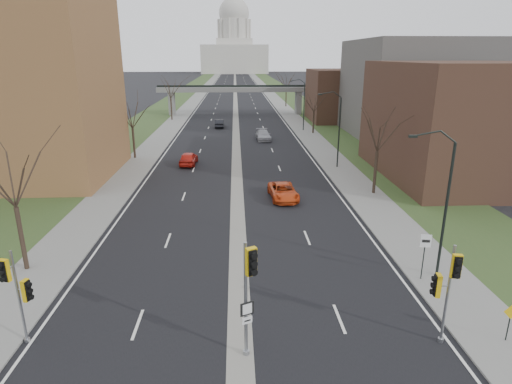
{
  "coord_description": "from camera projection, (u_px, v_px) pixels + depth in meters",
  "views": [
    {
      "loc": [
        -0.06,
        -16.23,
        12.59
      ],
      "look_at": [
        1.3,
        12.02,
        3.55
      ],
      "focal_mm": 30.0,
      "sensor_mm": 36.0,
      "label": 1
    }
  ],
  "objects": [
    {
      "name": "sidewalk_right",
      "position": [
        267.0,
        90.0,
        162.52
      ],
      "size": [
        4.0,
        600.0,
        0.12
      ],
      "primitive_type": "cube",
      "color": "gray",
      "rests_on": "ground"
    },
    {
      "name": "commercial_block_far",
      "position": [
        345.0,
        95.0,
        85.36
      ],
      "size": [
        14.0,
        14.0,
        10.0
      ],
      "primitive_type": "cube",
      "color": "#442C1F",
      "rests_on": "ground"
    },
    {
      "name": "signal_pole_left",
      "position": [
        17.0,
        286.0,
        18.6
      ],
      "size": [
        1.0,
        0.77,
        4.61
      ],
      "rotation": [
        0.0,
        0.0,
        -0.28
      ],
      "color": "gray",
      "rests_on": "ground"
    },
    {
      "name": "pedestrian_bridge",
      "position": [
        235.0,
        93.0,
        93.92
      ],
      "size": [
        34.0,
        3.0,
        6.45
      ],
      "color": "slate",
      "rests_on": "ground"
    },
    {
      "name": "car_right_near",
      "position": [
        283.0,
        191.0,
        39.18
      ],
      "size": [
        2.68,
        5.22,
        1.41
      ],
      "primitive_type": "imported",
      "rotation": [
        0.0,
        0.0,
        0.07
      ],
      "color": "#CD4315",
      "rests_on": "ground"
    },
    {
      "name": "car_right_mid",
      "position": [
        263.0,
        135.0,
        66.57
      ],
      "size": [
        2.35,
        5.31,
        1.52
      ],
      "primitive_type": "imported",
      "rotation": [
        0.0,
        0.0,
        0.04
      ],
      "color": "#9999A0",
      "rests_on": "ground"
    },
    {
      "name": "tree_right_b",
      "position": [
        314.0,
        99.0,
        70.43
      ],
      "size": [
        6.3,
        6.3,
        8.22
      ],
      "color": "#382B21",
      "rests_on": "sidewalk_right"
    },
    {
      "name": "grass_verge_right",
      "position": [
        282.0,
        90.0,
        162.8
      ],
      "size": [
        8.0,
        600.0,
        0.1
      ],
      "primitive_type": "cube",
      "color": "#2D4620",
      "rests_on": "ground"
    },
    {
      "name": "car_left_far",
      "position": [
        220.0,
        123.0,
        78.37
      ],
      "size": [
        1.55,
        4.39,
        1.45
      ],
      "primitive_type": "imported",
      "rotation": [
        0.0,
        0.0,
        3.14
      ],
      "color": "black",
      "rests_on": "ground"
    },
    {
      "name": "speed_limit_sign",
      "position": [
        425.0,
        249.0,
        24.46
      ],
      "size": [
        0.6,
        0.14,
        2.81
      ],
      "rotation": [
        0.0,
        0.0,
        -0.17
      ],
      "color": "black",
      "rests_on": "sidewalk_right"
    },
    {
      "name": "tree_left_c",
      "position": [
        170.0,
        85.0,
        85.04
      ],
      "size": [
        7.65,
        7.65,
        9.99
      ],
      "color": "#382B21",
      "rests_on": "sidewalk_left"
    },
    {
      "name": "road_surface",
      "position": [
        235.0,
        90.0,
        161.99
      ],
      "size": [
        20.0,
        600.0,
        0.01
      ],
      "primitive_type": "cube",
      "color": "black",
      "rests_on": "ground"
    },
    {
      "name": "sidewalk_left",
      "position": [
        203.0,
        90.0,
        161.43
      ],
      "size": [
        4.0,
        600.0,
        0.12
      ],
      "primitive_type": "cube",
      "color": "gray",
      "rests_on": "ground"
    },
    {
      "name": "tree_right_c",
      "position": [
        286.0,
        79.0,
        108.11
      ],
      "size": [
        7.65,
        7.65,
        9.99
      ],
      "color": "#382B21",
      "rests_on": "sidewalk_right"
    },
    {
      "name": "commercial_block_near",
      "position": [
        463.0,
        121.0,
        45.19
      ],
      "size": [
        16.0,
        20.0,
        12.0
      ],
      "primitive_type": "cube",
      "color": "#442C1F",
      "rests_on": "ground"
    },
    {
      "name": "capitol",
      "position": [
        234.0,
        47.0,
        318.06
      ],
      "size": [
        48.0,
        42.0,
        55.75
      ],
      "color": "silver",
      "rests_on": "ground"
    },
    {
      "name": "streetlight_near",
      "position": [
        438.0,
        164.0,
        23.37
      ],
      "size": [
        2.61,
        0.2,
        8.7
      ],
      "color": "black",
      "rests_on": "sidewalk_right"
    },
    {
      "name": "ground",
      "position": [
        240.0,
        348.0,
        19.28
      ],
      "size": [
        700.0,
        700.0,
        0.0
      ],
      "primitive_type": "plane",
      "color": "black",
      "rests_on": "ground"
    },
    {
      "name": "signal_pole_right",
      "position": [
        447.0,
        282.0,
        18.6
      ],
      "size": [
        0.83,
        0.97,
        4.86
      ],
      "rotation": [
        0.0,
        0.0,
        -0.16
      ],
      "color": "gray",
      "rests_on": "ground"
    },
    {
      "name": "tree_left_b",
      "position": [
        131.0,
        109.0,
        52.95
      ],
      "size": [
        6.75,
        6.75,
        8.81
      ],
      "color": "#382B21",
      "rests_on": "sidewalk_left"
    },
    {
      "name": "grass_verge_left",
      "position": [
        187.0,
        90.0,
        161.15
      ],
      "size": [
        8.0,
        600.0,
        0.1
      ],
      "primitive_type": "cube",
      "color": "#2D4620",
      "rests_on": "ground"
    },
    {
      "name": "streetlight_mid",
      "position": [
        333.0,
        108.0,
        48.11
      ],
      "size": [
        2.61,
        0.2,
        8.7
      ],
      "color": "black",
      "rests_on": "sidewalk_right"
    },
    {
      "name": "tree_left_a",
      "position": [
        8.0,
        165.0,
        24.28
      ],
      "size": [
        7.2,
        7.2,
        9.4
      ],
      "color": "#382B21",
      "rests_on": "sidewalk_left"
    },
    {
      "name": "car_left_near",
      "position": [
        189.0,
        158.0,
        51.48
      ],
      "size": [
        2.08,
        4.71,
        1.58
      ],
      "primitive_type": "imported",
      "rotation": [
        0.0,
        0.0,
        3.09
      ],
      "color": "red",
      "rests_on": "ground"
    },
    {
      "name": "tree_right_a",
      "position": [
        379.0,
        124.0,
        38.78
      ],
      "size": [
        7.2,
        7.2,
        9.4
      ],
      "color": "#382B21",
      "rests_on": "sidewalk_right"
    },
    {
      "name": "signal_pole_median",
      "position": [
        249.0,
        282.0,
        17.49
      ],
      "size": [
        0.8,
        0.9,
        5.4
      ],
      "rotation": [
        0.0,
        0.0,
        0.43
      ],
      "color": "gray",
      "rests_on": "ground"
    },
    {
      "name": "commercial_block_mid",
      "position": [
        412.0,
        89.0,
        67.75
      ],
      "size": [
        18.0,
        22.0,
        15.0
      ],
      "primitive_type": "cube",
      "color": "#56534E",
      "rests_on": "ground"
    },
    {
      "name": "warning_sign",
      "position": [
        510.0,
        317.0,
        19.26
      ],
      "size": [
        0.74,
        0.06,
        1.89
      ],
      "rotation": [
        0.0,
        0.0,
        -0.04
      ],
      "color": "black",
      "rests_on": "sidewalk_right"
    },
    {
      "name": "median_strip",
      "position": [
        235.0,
        90.0,
        161.99
      ],
      "size": [
        1.2,
        600.0,
        0.02
      ],
      "primitive_type": "cube",
      "color": "gray",
      "rests_on": "ground"
    },
    {
      "name": "streetlight_far",
      "position": [
        300.0,
        90.0,
        72.85
      ],
      "size": [
        2.61,
        0.2,
        8.7
      ],
      "color": "black",
      "rests_on": "sidewalk_right"
    }
  ]
}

